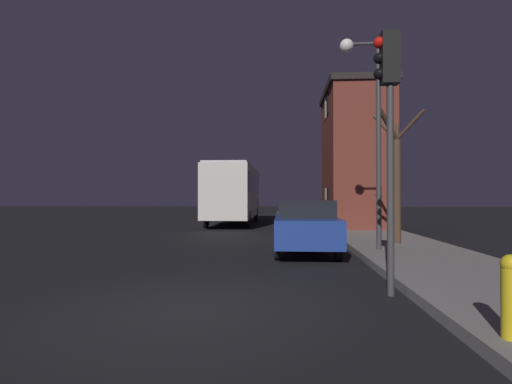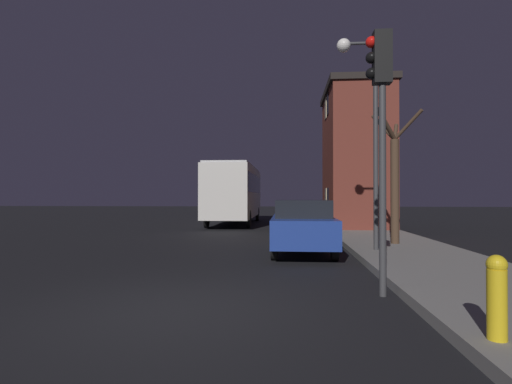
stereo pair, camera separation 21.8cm
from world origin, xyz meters
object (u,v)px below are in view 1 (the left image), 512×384
at_px(streetlamp, 367,107).
at_px(bare_tree, 396,176).
at_px(bus, 234,190).
at_px(traffic_light, 388,107).
at_px(fire_hydrant, 511,294).
at_px(car_mid_lane, 295,216).
at_px(car_near_lane, 305,225).

relative_size(streetlamp, bare_tree, 1.40).
height_order(bare_tree, bus, bare_tree).
bearing_deg(traffic_light, fire_hydrant, -75.72).
bearing_deg(bare_tree, car_mid_lane, 116.04).
height_order(traffic_light, fire_hydrant, traffic_light).
bearing_deg(traffic_light, bare_tree, 73.47).
bearing_deg(car_near_lane, car_mid_lane, 90.45).
height_order(streetlamp, traffic_light, streetlamp).
bearing_deg(bare_tree, traffic_light, -106.53).
distance_m(car_mid_lane, fire_hydrant, 15.13).
relative_size(bare_tree, bus, 0.46).
distance_m(car_near_lane, car_mid_lane, 7.34).
bearing_deg(traffic_light, car_mid_lane, 95.48).
bearing_deg(streetlamp, bus, 113.14).
xyz_separation_m(traffic_light, car_mid_lane, (-1.20, 12.52, -2.52)).
xyz_separation_m(streetlamp, car_near_lane, (-1.76, 0.51, -3.42)).
relative_size(streetlamp, fire_hydrant, 6.72).
bearing_deg(car_mid_lane, bare_tree, -63.96).
distance_m(streetlamp, bare_tree, 2.77).
bearing_deg(streetlamp, bare_tree, 52.01).
distance_m(traffic_light, bus, 17.96).
relative_size(streetlamp, car_near_lane, 1.27).
relative_size(bare_tree, car_near_lane, 0.91).
relative_size(bare_tree, car_mid_lane, 1.12).
relative_size(traffic_light, bare_tree, 1.05).
height_order(car_near_lane, fire_hydrant, car_near_lane).
bearing_deg(car_mid_lane, traffic_light, -84.52).
xyz_separation_m(bare_tree, fire_hydrant, (-1.22, -8.76, -1.72)).
height_order(streetlamp, bare_tree, streetlamp).
xyz_separation_m(streetlamp, fire_hydrant, (0.02, -7.17, -3.61)).
bearing_deg(car_near_lane, fire_hydrant, -76.97).
bearing_deg(bare_tree, bus, 121.02).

